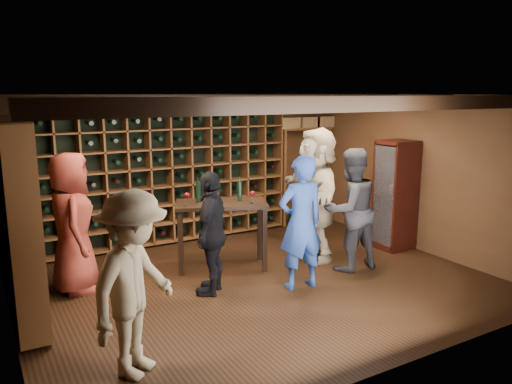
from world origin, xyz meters
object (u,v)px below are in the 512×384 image
man_blue_shirt (301,223)px  guest_beige (316,194)px  man_grey_suit (350,210)px  guest_red_floral (72,223)px  guest_woman_black (212,233)px  guest_khaki (134,285)px  display_cabinet (395,197)px  tasting_table (221,211)px

man_blue_shirt → guest_beige: (0.90, 0.88, 0.13)m
man_grey_suit → guest_red_floral: guest_red_floral is taller
guest_woman_black → guest_khaki: (-1.40, -1.36, 0.07)m
guest_red_floral → man_blue_shirt: bearing=-110.9°
man_grey_suit → guest_khaki: 3.68m
guest_woman_black → guest_khaki: bearing=-4.2°
guest_khaki → guest_beige: guest_beige is taller
display_cabinet → man_grey_suit: man_grey_suit is taller
man_blue_shirt → man_grey_suit: 1.05m
guest_woman_black → tasting_table: 0.95m
guest_red_floral → tasting_table: (2.03, -0.15, -0.05)m
display_cabinet → man_grey_suit: bearing=-162.7°
man_blue_shirt → guest_red_floral: (-2.58, 1.36, 0.02)m
guest_khaki → tasting_table: 2.88m
display_cabinet → man_blue_shirt: size_ratio=1.00×
guest_khaki → display_cabinet: bearing=-22.0°
man_blue_shirt → guest_woman_black: 1.15m
man_grey_suit → guest_beige: size_ratio=0.87×
guest_red_floral → guest_khaki: 2.31m
guest_red_floral → man_grey_suit: bearing=-100.6°
display_cabinet → guest_woman_black: (-3.38, -0.21, -0.07)m
man_grey_suit → guest_beige: 0.68m
man_blue_shirt → guest_khaki: size_ratio=1.02×
display_cabinet → guest_khaki: bearing=-161.9°
display_cabinet → tasting_table: display_cabinet is taller
guest_red_floral → guest_beige: (3.48, -0.48, 0.11)m
guest_khaki → guest_beige: bearing=-11.8°
man_grey_suit → man_blue_shirt: bearing=15.0°
man_grey_suit → guest_red_floral: 3.78m
display_cabinet → guest_woman_black: size_ratio=1.11×
guest_woman_black → guest_beige: (1.98, 0.46, 0.22)m
man_blue_shirt → guest_woman_black: bearing=-17.0°
guest_red_floral → guest_beige: size_ratio=0.89×
guest_beige → guest_red_floral: bearing=-78.8°
display_cabinet → guest_khaki: size_ratio=1.02×
guest_khaki → guest_beige: (3.37, 1.82, 0.15)m
man_blue_shirt → guest_beige: size_ratio=0.87×
guest_red_floral → guest_beige: 3.52m
man_grey_suit → guest_beige: (-0.12, 0.66, 0.13)m
display_cabinet → guest_khaki: 5.03m
guest_khaki → guest_woman_black: bearing=4.1°
man_blue_shirt → man_grey_suit: (1.02, 0.22, 0.00)m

